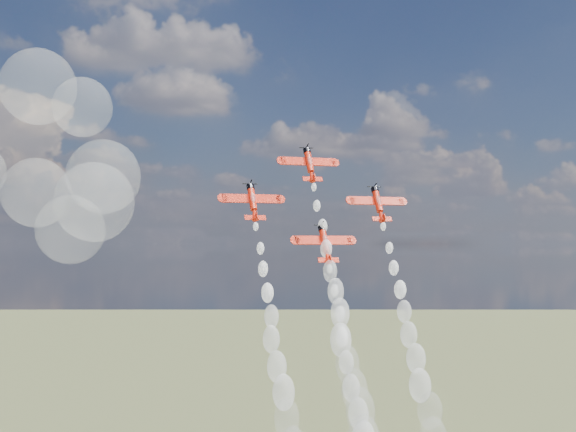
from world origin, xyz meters
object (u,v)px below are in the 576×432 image
(plane_lead, at_px, (309,164))
(plane_right, at_px, (378,203))
(plane_left, at_px, (253,201))
(plane_slot, at_px, (325,243))

(plane_lead, relative_size, plane_right, 1.00)
(plane_left, relative_size, plane_right, 1.00)
(plane_lead, bearing_deg, plane_right, -18.81)
(plane_left, distance_m, plane_right, 26.51)
(plane_lead, xyz_separation_m, plane_left, (-13.26, -4.52, -8.11))
(plane_right, bearing_deg, plane_left, 180.00)
(plane_left, xyz_separation_m, plane_right, (26.51, 0.00, 0.00))
(plane_left, relative_size, plane_slot, 1.00)
(plane_lead, xyz_separation_m, plane_right, (13.26, -4.52, -8.11))
(plane_left, height_order, plane_right, same)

